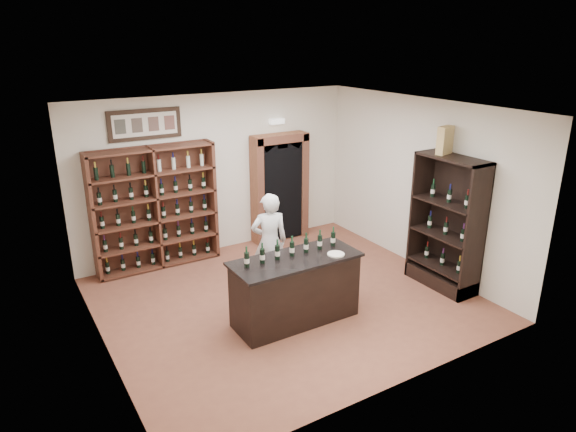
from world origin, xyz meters
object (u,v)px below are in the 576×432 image
Objects in this scene: counter_bottle_0 at (247,259)px; wine_crate at (445,140)px; wine_shelf at (155,208)px; side_cabinet at (446,243)px; shopkeeper at (269,242)px; tasting_counter at (295,290)px.

wine_crate reaches higher than counter_bottle_0.
wine_shelf is 5.00× the size of wine_crate.
wine_crate reaches higher than side_cabinet.
counter_bottle_0 is 0.18× the size of shopkeeper.
side_cabinet is at bearing -6.28° from tasting_counter.
tasting_counter is (1.10, -2.93, -0.61)m from wine_shelf.
wine_crate reaches higher than shopkeeper.
counter_bottle_0 is 0.14× the size of side_cabinet.
shopkeeper is at bearing 151.13° from side_cabinet.
wine_crate is (3.81, -3.01, 1.32)m from wine_shelf.
side_cabinet is (3.44, -0.40, -0.35)m from counter_bottle_0.
wine_crate is (3.43, -0.17, 1.31)m from counter_bottle_0.
wine_shelf is at bearing 127.66° from wine_crate.
counter_bottle_0 is (-0.72, 0.10, 0.61)m from tasting_counter.
side_cabinet is 1.34× the size of shopkeeper.
tasting_counter is at bearing 173.72° from side_cabinet.
counter_bottle_0 is at bearing 173.45° from side_cabinet.
shopkeeper is (-2.54, 1.40, 0.06)m from side_cabinet.
shopkeeper is at bearing 47.80° from counter_bottle_0.
wine_shelf is 1.17× the size of tasting_counter.
wine_crate is (-0.02, 0.22, 1.67)m from side_cabinet.
shopkeeper is (0.19, 1.10, 0.32)m from tasting_counter.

